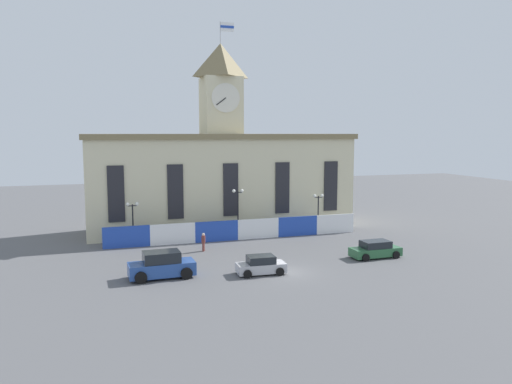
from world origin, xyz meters
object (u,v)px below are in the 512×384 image
object	(u,v)px
car_green_wagon	(375,250)
pedestrian	(203,241)
street_lamp_far_left	(133,214)
street_lamp_far_right	(318,204)
street_lamp_right	(238,203)
car_blue_van	(162,266)
car_silver_hatch	(261,265)

from	to	relation	value
car_green_wagon	pedestrian	size ratio (longest dim) A/B	2.62
street_lamp_far_left	street_lamp_far_right	size ratio (longest dim) A/B	0.99
street_lamp_right	car_green_wagon	distance (m)	15.58
car_blue_van	car_green_wagon	bearing A→B (deg)	-0.26
car_blue_van	car_green_wagon	size ratio (longest dim) A/B	1.12
car_green_wagon	pedestrian	world-z (taller)	pedestrian
car_blue_van	car_silver_hatch	xyz separation A→B (m)	(7.71, -1.40, -0.27)
street_lamp_right	car_green_wagon	world-z (taller)	street_lamp_right
street_lamp_far_left	pedestrian	distance (m)	8.04
car_blue_van	pedestrian	xyz separation A→B (m)	(4.99, 7.71, -0.01)
street_lamp_right	car_blue_van	size ratio (longest dim) A/B	1.03
street_lamp_far_right	car_silver_hatch	distance (m)	18.08
car_blue_van	street_lamp_far_left	bearing A→B (deg)	94.13
street_lamp_right	street_lamp_far_right	bearing A→B (deg)	-0.00
car_blue_van	pedestrian	world-z (taller)	car_blue_van
street_lamp_far_right	car_blue_van	distance (m)	22.93
street_lamp_far_right	car_green_wagon	bearing A→B (deg)	-89.49
car_silver_hatch	pedestrian	size ratio (longest dim) A/B	2.27
car_blue_van	car_silver_hatch	world-z (taller)	car_blue_van
street_lamp_far_left	car_green_wagon	size ratio (longest dim) A/B	0.95
street_lamp_far_left	street_lamp_far_right	bearing A→B (deg)	0.00
street_lamp_right	car_silver_hatch	world-z (taller)	street_lamp_right
street_lamp_right	car_silver_hatch	distance (m)	14.21
street_lamp_far_left	street_lamp_far_right	distance (m)	20.41
street_lamp_far_left	car_green_wagon	bearing A→B (deg)	-30.14
car_green_wagon	car_silver_hatch	size ratio (longest dim) A/B	1.16
street_lamp_far_left	pedestrian	bearing A→B (deg)	-36.56
street_lamp_far_right	car_blue_van	world-z (taller)	street_lamp_far_right
car_silver_hatch	pedestrian	world-z (taller)	pedestrian
car_green_wagon	pedestrian	bearing A→B (deg)	-27.55
car_green_wagon	pedestrian	xyz separation A→B (m)	(-14.33, 7.32, 0.24)
street_lamp_far_left	car_blue_van	xyz separation A→B (m)	(1.20, -12.30, -2.29)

